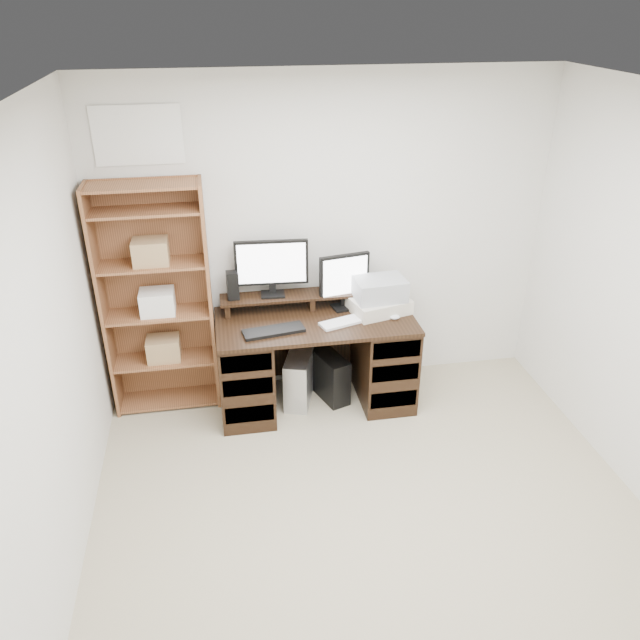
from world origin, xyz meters
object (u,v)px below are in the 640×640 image
object	(u,v)px
desk	(315,360)
monitor_small	(344,279)
monitor_wide	(272,265)
tower_black	(330,376)
tower_silver	(299,378)
printer	(379,305)
bookshelf	(157,298)

from	to	relation	value
desk	monitor_small	world-z (taller)	monitor_small
monitor_wide	tower_black	size ratio (longest dim) A/B	1.33
tower_black	tower_silver	bearing A→B (deg)	161.18
tower_black	monitor_wide	bearing A→B (deg)	135.24
printer	tower_black	distance (m)	0.72
tower_silver	monitor_small	bearing A→B (deg)	35.77
monitor_wide	bookshelf	size ratio (longest dim) A/B	0.31
monitor_wide	monitor_small	size ratio (longest dim) A/B	1.27
bookshelf	tower_silver	bearing A→B (deg)	-9.59
desk	monitor_small	distance (m)	0.67
monitor_wide	printer	size ratio (longest dim) A/B	1.29
tower_black	bookshelf	world-z (taller)	bookshelf
monitor_small	tower_silver	xyz separation A→B (m)	(-0.38, -0.13, -0.78)
monitor_small	tower_silver	distance (m)	0.88
tower_silver	desk	bearing A→B (deg)	0.59
monitor_small	printer	bearing A→B (deg)	-35.24
monitor_wide	bookshelf	world-z (taller)	bookshelf
monitor_small	printer	size ratio (longest dim) A/B	1.02
desk	tower_silver	world-z (taller)	desk
monitor_wide	bookshelf	bearing A→B (deg)	-174.90
desk	tower_silver	xyz separation A→B (m)	(-0.13, 0.04, -0.18)
tower_black	bookshelf	distance (m)	1.49
printer	bookshelf	world-z (taller)	bookshelf
desk	bookshelf	size ratio (longest dim) A/B	0.83
monitor_wide	printer	bearing A→B (deg)	-9.90
tower_silver	bookshelf	distance (m)	1.27
printer	bookshelf	xyz separation A→B (m)	(-1.67, 0.17, 0.11)
monitor_small	tower_silver	size ratio (longest dim) A/B	1.05
tower_silver	bookshelf	world-z (taller)	bookshelf
desk	monitor_small	xyz separation A→B (m)	(0.26, 0.16, 0.60)
printer	tower_black	xyz separation A→B (m)	(-0.38, -0.00, -0.61)
tower_silver	bookshelf	bearing A→B (deg)	-171.99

